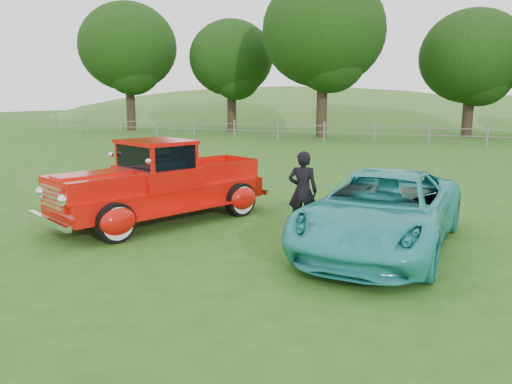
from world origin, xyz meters
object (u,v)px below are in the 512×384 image
at_px(tree_near_east, 472,57).
at_px(teal_sedan, 382,210).
at_px(tree_mid_west, 231,58).
at_px(tree_far_west, 128,47).
at_px(red_pickup, 160,185).
at_px(tree_near_west, 324,32).
at_px(man, 303,191).

relative_size(tree_near_east, teal_sedan, 1.68).
height_order(tree_mid_west, teal_sedan, tree_mid_west).
xyz_separation_m(tree_far_west, tree_near_east, (25.00, 3.00, -1.24)).
distance_m(tree_near_east, red_pickup, 28.65).
bearing_deg(tree_far_west, tree_mid_west, 14.04).
xyz_separation_m(tree_near_west, teal_sedan, (7.50, -23.77, -6.11)).
height_order(tree_far_west, tree_mid_west, tree_far_west).
relative_size(red_pickup, teal_sedan, 1.06).
bearing_deg(red_pickup, tree_far_west, 151.65).
height_order(tree_near_west, man, tree_near_west).
bearing_deg(red_pickup, man, 32.23).
distance_m(tree_far_west, tree_mid_west, 8.30).
distance_m(tree_near_east, man, 27.72).
xyz_separation_m(tree_near_east, teal_sedan, (-1.50, -27.77, -4.56)).
bearing_deg(man, tree_far_west, -57.81).
bearing_deg(teal_sedan, tree_near_east, 91.43).
bearing_deg(tree_near_east, tree_mid_west, -176.63).
bearing_deg(tree_far_west, man, -47.90).
xyz_separation_m(tree_mid_west, tree_near_east, (17.00, 1.00, -0.30)).
xyz_separation_m(teal_sedan, man, (-1.66, 0.59, 0.13)).
bearing_deg(tree_mid_west, teal_sedan, -59.92).
relative_size(tree_near_west, red_pickup, 1.98).
height_order(tree_near_east, man, tree_near_east).
height_order(tree_far_west, red_pickup, tree_far_west).
bearing_deg(tree_near_east, teal_sedan, -93.08).
height_order(tree_mid_west, man, tree_mid_west).
height_order(teal_sedan, man, man).
relative_size(tree_far_west, teal_sedan, 2.01).
relative_size(tree_far_west, tree_mid_west, 1.17).
height_order(tree_near_east, red_pickup, tree_near_east).
height_order(red_pickup, teal_sedan, red_pickup).
bearing_deg(tree_far_west, tree_near_east, 6.84).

